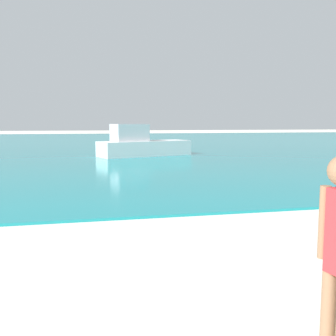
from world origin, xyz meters
TOP-DOWN VIEW (x-y plane):
  - water at (0.00, 40.26)m, footprint 160.00×60.00m
  - boat_near at (2.03, 24.19)m, footprint 5.43×3.25m

SIDE VIEW (x-z plane):
  - water at x=0.00m, z-range 0.00..0.06m
  - boat_near at x=2.03m, z-range -0.21..1.55m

